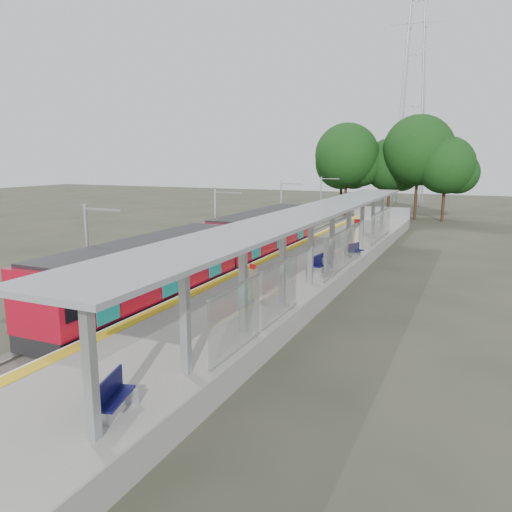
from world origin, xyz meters
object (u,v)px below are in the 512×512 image
Objects in this scene: litter_bin at (325,266)px; info_pillar_near at (253,284)px; bench_far at (355,250)px; info_pillar_far at (356,235)px; bench_mid at (320,263)px; bench_near at (113,394)px; train at (217,249)px.

info_pillar_near is at bearing -102.95° from litter_bin.
litter_bin is at bearing -79.42° from bench_far.
info_pillar_far is at bearing 118.19° from bench_far.
bench_mid reaches higher than litter_bin.
info_pillar_near is at bearing 80.02° from bench_near.
train is 17.87m from bench_near.
litter_bin is at bearing 6.10° from bench_mid.
bench_far is at bearing 40.82° from train.
litter_bin is (-0.50, -5.22, -0.08)m from bench_far.
info_pillar_near is (-1.16, 11.03, 0.19)m from bench_near.
info_pillar_far reaches higher than bench_near.
litter_bin is (0.35, 17.60, -0.12)m from bench_near.
info_pillar_far is at bearing 92.37° from litter_bin.
bench_mid is at bearing -179.30° from litter_bin.
litter_bin is (6.50, 0.83, -0.64)m from train.
info_pillar_near is at bearing -49.00° from train.
litter_bin is at bearing 7.24° from train.
train is at bearing 94.15° from bench_near.
info_pillar_near is 2.03× the size of litter_bin.
bench_mid is (6.19, 0.82, -0.51)m from train.
info_pillar_near is (-2.01, -11.79, 0.23)m from bench_far.
train is 7.61m from info_pillar_near.
info_pillar_far is at bearing 74.09° from bench_near.
bench_mid is 6.67m from info_pillar_near.
info_pillar_far is (-0.89, 4.14, 0.38)m from bench_far.
info_pillar_far is (1.12, 15.93, 0.15)m from info_pillar_near.
train reaches higher than bench_mid.
bench_mid is 1.86× the size of litter_bin.
bench_near is 22.84m from bench_far.
bench_near reaches higher than litter_bin.
train is 17.80× the size of bench_near.
bench_far is 5.25m from litter_bin.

